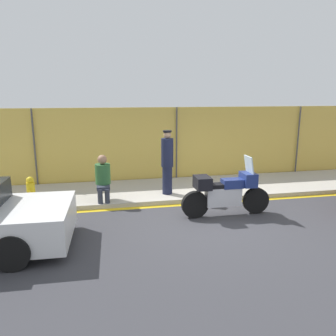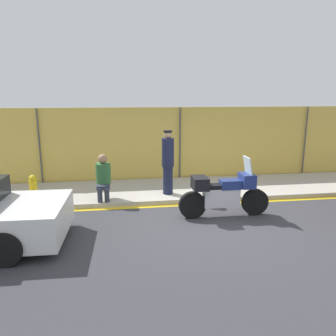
{
  "view_description": "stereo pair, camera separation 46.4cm",
  "coord_description": "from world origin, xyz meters",
  "px_view_note": "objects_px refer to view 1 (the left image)",
  "views": [
    {
      "loc": [
        -2.46,
        -7.2,
        2.96
      ],
      "look_at": [
        -0.72,
        1.5,
        0.97
      ],
      "focal_mm": 35.0,
      "sensor_mm": 36.0,
      "label": 1
    },
    {
      "loc": [
        -2.01,
        -7.28,
        2.96
      ],
      "look_at": [
        -0.72,
        1.5,
        0.97
      ],
      "focal_mm": 35.0,
      "sensor_mm": 36.0,
      "label": 2
    }
  ],
  "objects_px": {
    "officer_standing": "(167,162)",
    "motorcycle": "(226,192)",
    "person_seated_on_curb": "(103,176)",
    "fire_hydrant": "(31,188)"
  },
  "relations": [
    {
      "from": "officer_standing",
      "to": "motorcycle",
      "type": "bearing_deg",
      "value": -56.16
    },
    {
      "from": "officer_standing",
      "to": "person_seated_on_curb",
      "type": "height_order",
      "value": "officer_standing"
    },
    {
      "from": "officer_standing",
      "to": "person_seated_on_curb",
      "type": "bearing_deg",
      "value": -174.08
    },
    {
      "from": "motorcycle",
      "to": "fire_hydrant",
      "type": "relative_size",
      "value": 3.49
    },
    {
      "from": "motorcycle",
      "to": "officer_standing",
      "type": "distance_m",
      "value": 2.09
    },
    {
      "from": "motorcycle",
      "to": "person_seated_on_curb",
      "type": "relative_size",
      "value": 1.83
    },
    {
      "from": "motorcycle",
      "to": "officer_standing",
      "type": "height_order",
      "value": "officer_standing"
    },
    {
      "from": "person_seated_on_curb",
      "to": "fire_hydrant",
      "type": "height_order",
      "value": "person_seated_on_curb"
    },
    {
      "from": "person_seated_on_curb",
      "to": "fire_hydrant",
      "type": "relative_size",
      "value": 1.91
    },
    {
      "from": "person_seated_on_curb",
      "to": "officer_standing",
      "type": "bearing_deg",
      "value": 5.92
    }
  ]
}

